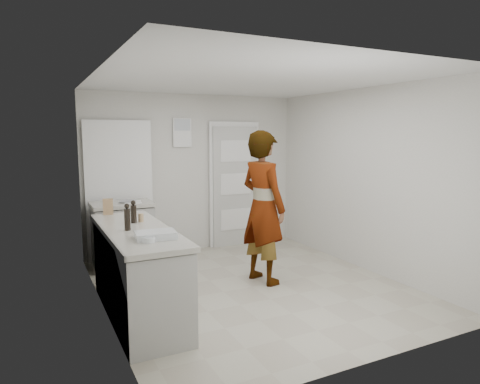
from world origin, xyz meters
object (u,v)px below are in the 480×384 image
spice_jar (141,218)px  baking_dish (156,235)px  oil_cruet_a (134,212)px  oil_cruet_b (127,217)px  cake_mix_box (108,207)px  egg_bowl (148,239)px  person (263,207)px

spice_jar → baking_dish: 0.81m
oil_cruet_a → baking_dish: 0.79m
oil_cruet_b → baking_dish: bearing=-70.5°
oil_cruet_b → baking_dish: (0.16, -0.45, -0.10)m
cake_mix_box → egg_bowl: size_ratio=1.50×
cake_mix_box → spice_jar: (0.25, -0.60, -0.05)m
spice_jar → oil_cruet_b: size_ratio=0.32×
person → oil_cruet_a: (-1.63, -0.05, 0.08)m
oil_cruet_b → egg_bowl: 0.57m
cake_mix_box → egg_bowl: 1.52m
person → baking_dish: (-1.61, -0.84, -0.01)m
spice_jar → oil_cruet_a: (-0.08, -0.02, 0.07)m
egg_bowl → baking_dish: bearing=47.3°
person → baking_dish: size_ratio=4.95×
person → baking_dish: 1.82m
oil_cruet_a → oil_cruet_b: (-0.14, -0.34, 0.01)m
cake_mix_box → baking_dish: bearing=-73.8°
cake_mix_box → oil_cruet_b: bearing=-79.7°
baking_dish → oil_cruet_b: bearing=109.5°
person → oil_cruet_b: person is taller
spice_jar → person: bearing=1.1°
person → oil_cruet_a: size_ratio=7.78×
oil_cruet_a → baking_dish: (0.02, -0.79, -0.09)m
spice_jar → oil_cruet_b: bearing=-121.4°
person → egg_bowl: 1.95m
spice_jar → oil_cruet_a: 0.11m
oil_cruet_b → egg_bowl: size_ratio=2.15×
person → cake_mix_box: person is taller
baking_dish → spice_jar: bearing=85.7°
cake_mix_box → spice_jar: size_ratio=2.15×
cake_mix_box → egg_bowl: (0.09, -1.51, -0.07)m
person → baking_dish: person is taller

